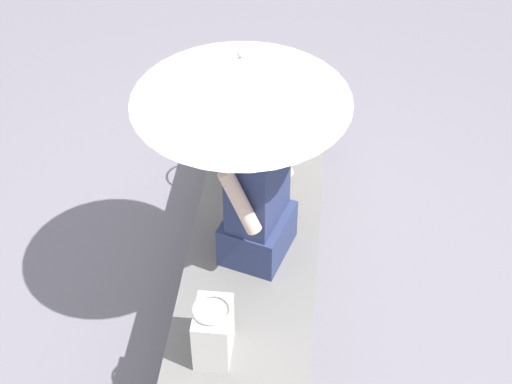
# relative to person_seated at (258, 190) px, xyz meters

# --- Properties ---
(ground_plane) EXTENTS (14.00, 14.00, 0.00)m
(ground_plane) POSITION_rel_person_seated_xyz_m (-0.05, -0.02, -0.88)
(ground_plane) COLOR slate
(stone_bench) EXTENTS (2.41, 0.63, 0.49)m
(stone_bench) POSITION_rel_person_seated_xyz_m (-0.05, -0.02, -0.63)
(stone_bench) COLOR slate
(stone_bench) RESTS_ON ground
(person_seated) EXTENTS (0.51, 0.36, 0.90)m
(person_seated) POSITION_rel_person_seated_xyz_m (0.00, 0.00, 0.00)
(person_seated) COLOR navy
(person_seated) RESTS_ON stone_bench
(parasol) EXTENTS (0.94, 0.94, 1.10)m
(parasol) POSITION_rel_person_seated_xyz_m (-0.03, -0.07, 0.57)
(parasol) COLOR #B7B7BC
(parasol) RESTS_ON stone_bench
(handbag_black) EXTENTS (0.22, 0.16, 0.29)m
(handbag_black) POSITION_rel_person_seated_xyz_m (0.62, -0.12, -0.25)
(handbag_black) COLOR silver
(handbag_black) RESTS_ON stone_bench
(tote_bag_canvas) EXTENTS (0.23, 0.18, 0.27)m
(tote_bag_canvas) POSITION_rel_person_seated_xyz_m (-0.54, -0.06, -0.26)
(tote_bag_canvas) COLOR brown
(tote_bag_canvas) RESTS_ON stone_bench
(shoulder_bag_spare) EXTENTS (0.31, 0.23, 0.30)m
(shoulder_bag_spare) POSITION_rel_person_seated_xyz_m (-0.88, -0.10, -0.24)
(shoulder_bag_spare) COLOR #335184
(shoulder_bag_spare) RESTS_ON stone_bench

